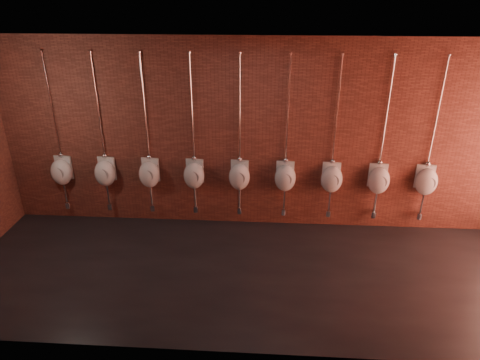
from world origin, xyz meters
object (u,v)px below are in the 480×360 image
(urinal_0, at_px, (62,171))
(urinal_3, at_px, (194,175))
(urinal_8, at_px, (426,181))
(urinal_2, at_px, (149,173))
(urinal_7, at_px, (379,179))
(urinal_6, at_px, (332,178))
(urinal_5, at_px, (285,177))
(urinal_1, at_px, (105,172))
(urinal_4, at_px, (239,176))

(urinal_0, bearing_deg, urinal_3, 0.00)
(urinal_0, distance_m, urinal_8, 6.15)
(urinal_2, xyz_separation_m, urinal_8, (4.61, 0.00, 0.00))
(urinal_2, xyz_separation_m, urinal_3, (0.77, 0.00, 0.00))
(urinal_2, relative_size, urinal_7, 1.00)
(urinal_6, bearing_deg, urinal_5, 180.00)
(urinal_0, bearing_deg, urinal_2, 0.00)
(urinal_1, bearing_deg, urinal_8, 0.00)
(urinal_4, bearing_deg, urinal_7, 0.00)
(urinal_2, relative_size, urinal_8, 1.00)
(urinal_8, bearing_deg, urinal_5, 180.00)
(urinal_1, xyz_separation_m, urinal_8, (5.38, 0.00, 0.00))
(urinal_5, height_order, urinal_8, same)
(urinal_4, height_order, urinal_7, same)
(urinal_5, relative_size, urinal_7, 1.00)
(urinal_1, height_order, urinal_8, same)
(urinal_1, bearing_deg, urinal_6, 0.00)
(urinal_3, height_order, urinal_4, same)
(urinal_0, relative_size, urinal_1, 1.00)
(urinal_7, bearing_deg, urinal_3, 180.00)
(urinal_7, distance_m, urinal_8, 0.77)
(urinal_1, bearing_deg, urinal_0, 180.00)
(urinal_4, distance_m, urinal_6, 1.54)
(urinal_1, distance_m, urinal_3, 1.54)
(urinal_6, bearing_deg, urinal_3, 180.00)
(urinal_2, relative_size, urinal_5, 1.00)
(urinal_4, relative_size, urinal_8, 1.00)
(urinal_2, distance_m, urinal_6, 3.07)
(urinal_2, distance_m, urinal_3, 0.77)
(urinal_0, bearing_deg, urinal_6, 0.00)
(urinal_4, height_order, urinal_6, same)
(urinal_2, relative_size, urinal_4, 1.00)
(urinal_4, xyz_separation_m, urinal_6, (1.54, 0.00, 0.00))
(urinal_8, bearing_deg, urinal_1, 180.00)
(urinal_4, bearing_deg, urinal_8, 0.00)
(urinal_7, bearing_deg, urinal_0, 180.00)
(urinal_5, bearing_deg, urinal_2, 180.00)
(urinal_0, distance_m, urinal_1, 0.77)
(urinal_0, distance_m, urinal_4, 3.07)
(urinal_0, bearing_deg, urinal_5, 0.00)
(urinal_5, distance_m, urinal_7, 1.54)
(urinal_5, bearing_deg, urinal_0, 180.00)
(urinal_6, bearing_deg, urinal_8, 0.00)
(urinal_2, xyz_separation_m, urinal_7, (3.84, 0.00, 0.00))
(urinal_5, relative_size, urinal_6, 1.00)
(urinal_0, relative_size, urinal_6, 1.00)
(urinal_4, relative_size, urinal_7, 1.00)
(urinal_4, bearing_deg, urinal_2, 180.00)
(urinal_3, xyz_separation_m, urinal_5, (1.54, 0.00, 0.00))
(urinal_3, relative_size, urinal_7, 1.00)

